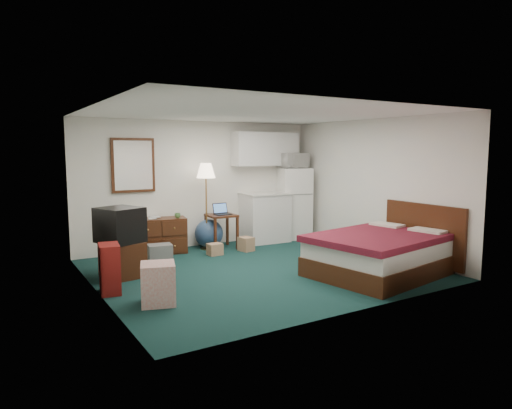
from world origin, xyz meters
TOP-DOWN VIEW (x-y plane):
  - floor at (0.00, 0.00)m, footprint 5.00×4.50m
  - ceiling at (0.00, 0.00)m, footprint 5.00×4.50m
  - walls at (0.00, 0.00)m, footprint 5.01×4.51m
  - mirror at (-1.35, 2.22)m, footprint 0.80×0.06m
  - upper_cabinets at (1.45, 2.08)m, footprint 1.50×0.35m
  - headboard at (2.46, -1.22)m, footprint 0.06×1.56m
  - dresser at (-0.96, 1.98)m, footprint 1.04×0.62m
  - floor_lamp at (-0.05, 1.84)m, footprint 0.44×0.44m
  - desk at (0.24, 1.78)m, footprint 0.56×0.56m
  - exercise_ball at (0.04, 1.96)m, footprint 0.69×0.69m
  - kitchen_counter at (1.32, 1.91)m, footprint 0.95×0.74m
  - fridge at (2.07, 1.88)m, footprint 0.79×0.79m
  - bed at (1.42, -1.22)m, footprint 2.18×1.83m
  - tv_stand at (-1.99, 0.72)m, footprint 0.62×0.66m
  - suitcase at (-2.35, 0.01)m, footprint 0.32×0.45m
  - retail_box at (-1.95, -0.76)m, footprint 0.52×0.52m
  - file_bin at (-1.15, 1.43)m, footprint 0.45×0.37m
  - cardboard_box_a at (-0.15, 1.30)m, footprint 0.26×0.22m
  - cardboard_box_b at (0.52, 1.30)m, footprint 0.27×0.31m
  - laptop at (0.25, 1.73)m, footprint 0.32×0.27m
  - crt_tv at (-2.01, 0.74)m, footprint 0.76×0.79m
  - microwave at (2.02, 1.85)m, footprint 0.59×0.34m
  - book_a at (-1.16, 2.00)m, footprint 0.15×0.05m
  - book_b at (-1.08, 2.10)m, footprint 0.17×0.03m
  - mug at (-0.65, 1.85)m, footprint 0.11×0.09m

SIDE VIEW (x-z plane):
  - floor at x=0.00m, z-range -0.01..0.01m
  - cardboard_box_a at x=-0.15m, z-range 0.00..0.22m
  - cardboard_box_b at x=0.52m, z-range 0.00..0.27m
  - file_bin at x=-1.15m, z-range 0.00..0.28m
  - retail_box at x=-1.95m, z-range 0.00..0.52m
  - tv_stand at x=-1.99m, z-range 0.00..0.54m
  - exercise_ball at x=0.04m, z-range 0.00..0.57m
  - bed at x=1.42m, z-range 0.00..0.63m
  - dresser at x=-0.96m, z-range 0.00..0.66m
  - desk at x=0.24m, z-range 0.00..0.67m
  - suitcase at x=-2.35m, z-range 0.00..0.67m
  - kitchen_counter at x=1.32m, z-range 0.00..1.00m
  - headboard at x=2.46m, z-range 0.05..1.05m
  - mug at x=-0.65m, z-range 0.66..0.78m
  - book_a at x=-1.16m, z-range 0.66..0.86m
  - fridge at x=2.07m, z-range 0.00..1.54m
  - book_b at x=-1.08m, z-range 0.66..0.89m
  - laptop at x=0.25m, z-range 0.67..0.89m
  - crt_tv at x=-2.01m, z-range 0.54..1.07m
  - floor_lamp at x=-0.05m, z-range 0.00..1.68m
  - walls at x=0.00m, z-range 0.00..2.50m
  - mirror at x=-1.35m, z-range 1.15..2.15m
  - microwave at x=2.02m, z-range 1.54..1.94m
  - upper_cabinets at x=1.45m, z-range 1.60..2.30m
  - ceiling at x=0.00m, z-range 2.50..2.50m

